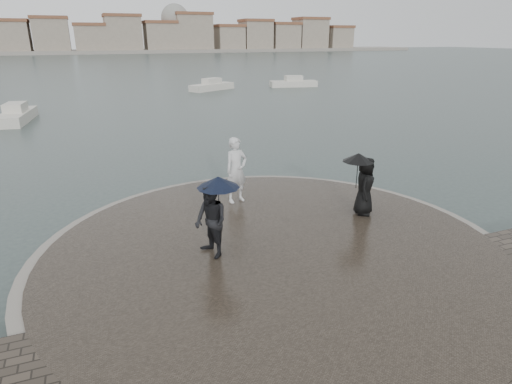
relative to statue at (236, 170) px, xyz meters
name	(u,v)px	position (x,y,z in m)	size (l,w,h in m)	color
ground	(346,339)	(-0.17, -6.99, -1.45)	(400.00, 400.00, 0.00)	#2B3835
kerb_ring	(274,253)	(-0.17, -3.49, -1.29)	(12.50, 12.50, 0.32)	gray
quay_tip	(274,252)	(-0.17, -3.49, -1.27)	(11.90, 11.90, 0.36)	#2D261E
statue	(236,170)	(0.00, 0.00, 0.00)	(0.80, 0.52, 2.18)	silver
visitor_left	(212,213)	(-1.78, -3.35, 0.05)	(1.25, 1.17, 2.04)	black
visitor_right	(364,180)	(3.26, -2.44, 0.00)	(1.23, 1.10, 1.95)	black
far_skyline	(70,37)	(-6.46, 153.72, 4.16)	(260.00, 20.00, 37.00)	gray
boats	(199,92)	(6.24, 29.62, -1.07)	(31.67, 17.98, 1.50)	beige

